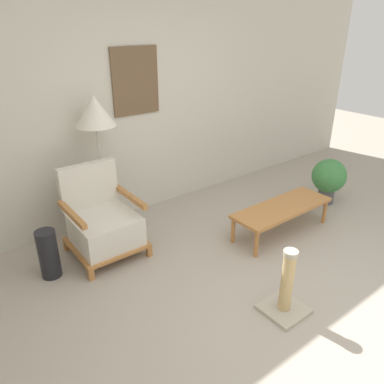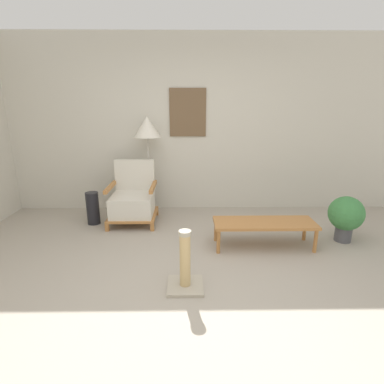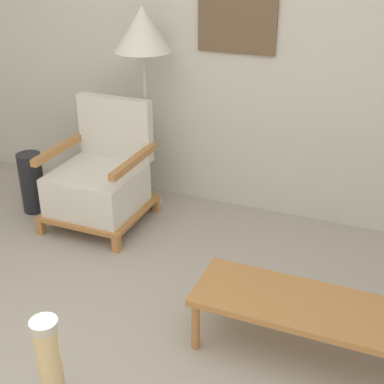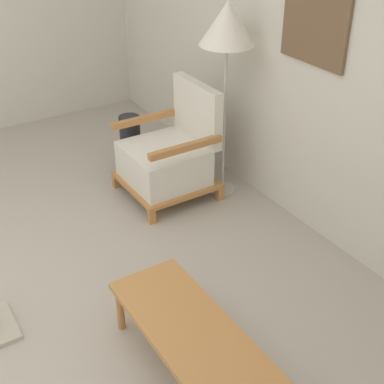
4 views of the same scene
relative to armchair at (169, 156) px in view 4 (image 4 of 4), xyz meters
The scene contains 5 objects.
wall_back 1.45m from the armchair, 39.23° to the left, with size 8.00×0.09×2.70m.
armchair is the anchor object (origin of this frame).
floor_lamp 1.07m from the armchair, 61.97° to the left, with size 0.40×0.40×1.50m.
coffee_table 1.90m from the armchair, 25.73° to the right, with size 1.21×0.41×0.32m.
vase 0.58m from the armchair, behind, with size 0.18×0.18×0.47m, color black.
Camera 4 is at (2.45, 0.02, 2.28)m, focal length 50.00 mm.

